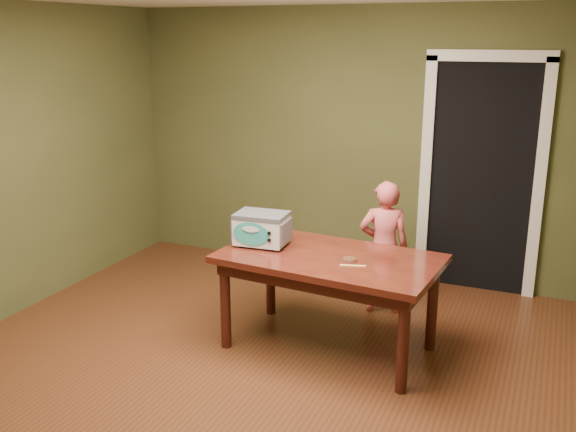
# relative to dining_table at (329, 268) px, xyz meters

# --- Properties ---
(floor) EXTENTS (5.00, 5.00, 0.00)m
(floor) POSITION_rel_dining_table_xyz_m (-0.45, -0.78, -0.65)
(floor) COLOR #5A3019
(floor) RESTS_ON ground
(room_shell) EXTENTS (4.52, 5.02, 2.61)m
(room_shell) POSITION_rel_dining_table_xyz_m (-0.45, -0.78, 1.06)
(room_shell) COLOR brown
(room_shell) RESTS_ON ground
(doorway) EXTENTS (1.10, 0.66, 2.25)m
(doorway) POSITION_rel_dining_table_xyz_m (0.85, 2.00, 0.41)
(doorway) COLOR black
(doorway) RESTS_ON ground
(dining_table) EXTENTS (1.67, 1.03, 0.75)m
(dining_table) POSITION_rel_dining_table_xyz_m (0.00, 0.00, 0.00)
(dining_table) COLOR #39110D
(dining_table) RESTS_ON floor
(toy_oven) EXTENTS (0.44, 0.31, 0.26)m
(toy_oven) POSITION_rel_dining_table_xyz_m (-0.57, 0.03, 0.24)
(toy_oven) COLOR #4C4F54
(toy_oven) RESTS_ON dining_table
(baking_pan) EXTENTS (0.10, 0.10, 0.02)m
(baking_pan) POSITION_rel_dining_table_xyz_m (0.17, -0.06, 0.11)
(baking_pan) COLOR silver
(baking_pan) RESTS_ON dining_table
(spatula) EXTENTS (0.18, 0.08, 0.01)m
(spatula) POSITION_rel_dining_table_xyz_m (0.23, -0.15, 0.10)
(spatula) COLOR #E4B863
(spatula) RESTS_ON dining_table
(child) EXTENTS (0.49, 0.40, 1.16)m
(child) POSITION_rel_dining_table_xyz_m (0.20, 0.83, -0.07)
(child) COLOR #DE5B5F
(child) RESTS_ON floor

